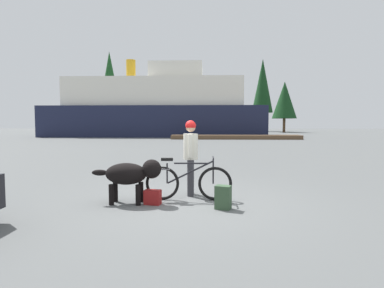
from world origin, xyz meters
TOP-DOWN VIEW (x-y plane):
  - ground_plane at (0.00, 0.00)m, footprint 160.00×160.00m
  - bicycle at (0.06, 0.23)m, footprint 1.80×0.44m
  - person_cyclist at (0.09, 0.70)m, footprint 0.32×0.53m
  - dog at (-1.06, -0.08)m, footprint 1.39×0.51m
  - backpack at (0.75, -0.42)m, footprint 0.33×0.28m
  - handbag_pannier at (-0.62, -0.14)m, footprint 0.35×0.24m
  - dock_pier at (3.33, 25.02)m, footprint 12.54×2.11m
  - ferry_boat at (-5.42, 31.78)m, footprint 25.03×8.85m
  - pine_tree_far_left at (-15.12, 44.97)m, footprint 3.63×3.63m
  - pine_tree_center at (-1.69, 46.65)m, footprint 2.92×2.92m
  - pine_tree_far_right at (13.35, 46.90)m, footprint 4.01×4.01m
  - pine_tree_mid_back at (10.89, 53.49)m, footprint 3.84×3.84m

SIDE VIEW (x-z plane):
  - ground_plane at x=0.00m, z-range 0.00..0.00m
  - handbag_pannier at x=-0.62m, z-range 0.00..0.29m
  - dock_pier at x=3.33m, z-range 0.00..0.40m
  - backpack at x=0.75m, z-range 0.00..0.44m
  - bicycle at x=0.06m, z-range -0.07..0.83m
  - dog at x=-1.06m, z-range 0.15..1.03m
  - person_cyclist at x=0.09m, z-range 0.16..1.82m
  - ferry_boat at x=-5.42m, z-range -1.31..7.74m
  - pine_tree_far_right at x=13.35m, z-range 1.13..9.47m
  - pine_tree_center at x=-1.69m, z-range 1.17..13.11m
  - pine_tree_far_left at x=-15.12m, z-range 1.59..14.62m
  - pine_tree_mid_back at x=10.89m, z-range 1.70..15.02m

